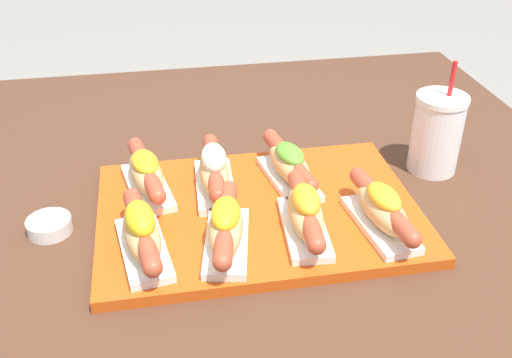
# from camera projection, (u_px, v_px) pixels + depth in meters

# --- Properties ---
(patio_table) EXTENTS (1.27, 1.18, 0.69)m
(patio_table) POSITION_uv_depth(u_px,v_px,m) (239.00, 341.00, 1.18)
(patio_table) COLOR #4C2D1E
(patio_table) RESTS_ON ground_plane
(serving_tray) EXTENTS (0.50, 0.35, 0.02)m
(serving_tray) POSITION_uv_depth(u_px,v_px,m) (258.00, 212.00, 0.94)
(serving_tray) COLOR #CC4C14
(serving_tray) RESTS_ON patio_table
(hot_dog_0) EXTENTS (0.08, 0.19, 0.08)m
(hot_dog_0) POSITION_uv_depth(u_px,v_px,m) (142.00, 233.00, 0.82)
(hot_dog_0) COLOR white
(hot_dog_0) RESTS_ON serving_tray
(hot_dog_1) EXTENTS (0.09, 0.19, 0.07)m
(hot_dog_1) POSITION_uv_depth(u_px,v_px,m) (226.00, 226.00, 0.84)
(hot_dog_1) COLOR white
(hot_dog_1) RESTS_ON serving_tray
(hot_dog_2) EXTENTS (0.07, 0.20, 0.07)m
(hot_dog_2) POSITION_uv_depth(u_px,v_px,m) (305.00, 213.00, 0.86)
(hot_dog_2) COLOR white
(hot_dog_2) RESTS_ON serving_tray
(hot_dog_3) EXTENTS (0.08, 0.20, 0.07)m
(hot_dog_3) POSITION_uv_depth(u_px,v_px,m) (382.00, 209.00, 0.87)
(hot_dog_3) COLOR white
(hot_dog_3) RESTS_ON serving_tray
(hot_dog_4) EXTENTS (0.09, 0.19, 0.07)m
(hot_dog_4) POSITION_uv_depth(u_px,v_px,m) (146.00, 173.00, 0.96)
(hot_dog_4) COLOR white
(hot_dog_4) RESTS_ON serving_tray
(hot_dog_5) EXTENTS (0.07, 0.20, 0.08)m
(hot_dog_5) POSITION_uv_depth(u_px,v_px,m) (214.00, 169.00, 0.97)
(hot_dog_5) COLOR white
(hot_dog_5) RESTS_ON serving_tray
(hot_dog_6) EXTENTS (0.08, 0.19, 0.07)m
(hot_dog_6) POSITION_uv_depth(u_px,v_px,m) (289.00, 163.00, 0.99)
(hot_dog_6) COLOR white
(hot_dog_6) RESTS_ON serving_tray
(sauce_bowl) EXTENTS (0.07, 0.07, 0.02)m
(sauce_bowl) POSITION_uv_depth(u_px,v_px,m) (49.00, 225.00, 0.91)
(sauce_bowl) COLOR silver
(sauce_bowl) RESTS_ON patio_table
(drink_cup) EXTENTS (0.09, 0.09, 0.20)m
(drink_cup) POSITION_uv_depth(u_px,v_px,m) (437.00, 133.00, 1.03)
(drink_cup) COLOR white
(drink_cup) RESTS_ON patio_table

